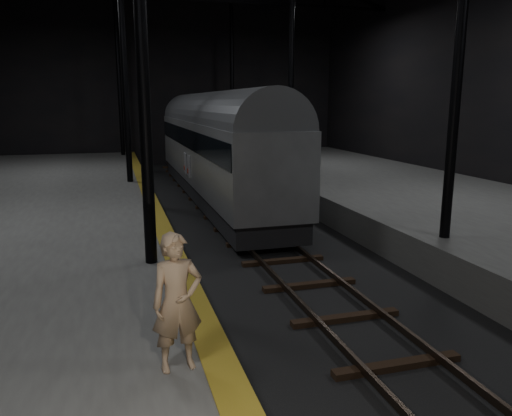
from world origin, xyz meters
name	(u,v)px	position (x,y,z in m)	size (l,w,h in m)	color
ground	(263,244)	(0.00, 0.00, 0.00)	(44.00, 44.00, 0.00)	black
platform_left	(7,247)	(-7.50, 0.00, 0.50)	(9.00, 43.80, 1.00)	#4A4947
platform_right	(461,215)	(7.50, 0.00, 0.50)	(9.00, 43.80, 1.00)	#4A4947
tactile_strip	(160,220)	(-3.25, 0.00, 1.00)	(0.50, 43.80, 0.01)	olive
track	(263,242)	(0.00, 0.00, 0.07)	(2.40, 43.00, 0.24)	#3F3328
train	(215,142)	(0.00, 7.58, 2.70)	(2.72, 18.09, 4.84)	#979A9E
woman	(177,302)	(-3.80, -8.70, 1.93)	(0.68, 0.45, 1.86)	tan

